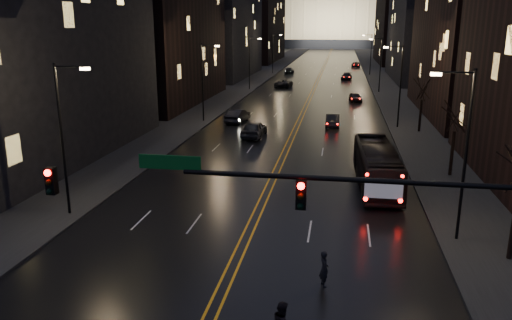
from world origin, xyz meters
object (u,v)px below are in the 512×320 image
at_px(traffic_signal, 375,213).
at_px(oncoming_car_a, 254,129).
at_px(oncoming_car_b, 238,116).
at_px(pedestrian_a, 324,269).
at_px(bus, 377,166).
at_px(receding_car_a, 333,121).

relative_size(traffic_signal, oncoming_car_a, 3.47).
distance_m(oncoming_car_b, pedestrian_a, 37.95).
relative_size(traffic_signal, pedestrian_a, 10.49).
bearing_deg(bus, receding_car_a, 96.79).
distance_m(oncoming_car_a, receding_car_a, 10.15).
distance_m(traffic_signal, pedestrian_a, 6.17).
relative_size(receding_car_a, pedestrian_a, 2.59).
distance_m(bus, oncoming_car_b, 25.94).
relative_size(bus, pedestrian_a, 6.38).
xyz_separation_m(bus, oncoming_car_b, (-14.37, 21.58, -0.68)).
bearing_deg(traffic_signal, bus, 85.52).
distance_m(bus, receding_car_a, 21.09).
height_order(oncoming_car_b, pedestrian_a, pedestrian_a).
bearing_deg(oncoming_car_b, oncoming_car_a, 120.66).
relative_size(bus, receding_car_a, 2.46).
height_order(oncoming_car_b, receding_car_a, oncoming_car_b).
xyz_separation_m(oncoming_car_a, oncoming_car_b, (-3.20, 7.35, -0.06)).
xyz_separation_m(traffic_signal, oncoming_car_b, (-12.90, 40.38, -4.31)).
xyz_separation_m(oncoming_car_b, receding_car_a, (10.93, -0.78, -0.08)).
bearing_deg(pedestrian_a, receding_car_a, -21.13).
bearing_deg(pedestrian_a, traffic_signal, 179.83).
distance_m(traffic_signal, oncoming_car_a, 34.69).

